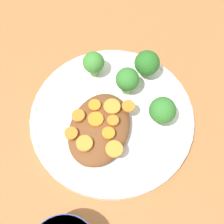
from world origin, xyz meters
TOP-DOWN VIEW (x-y plane):
  - ground_plane at (0.00, 0.00)m, footprint 4.00×4.00m
  - plate at (0.00, 0.00)m, footprint 0.29×0.29m
  - stew_mound at (-0.04, 0.01)m, footprint 0.14×0.10m
  - broccoli_floret_0 at (0.10, -0.03)m, footprint 0.05×0.05m
  - broccoli_floret_1 at (0.02, -0.08)m, footprint 0.05×0.05m
  - broccoli_floret_2 at (0.07, 0.06)m, footprint 0.04×0.04m
  - broccoli_floret_3 at (0.06, -0.01)m, footprint 0.04×0.04m
  - carrot_slice_0 at (-0.02, -0.01)m, footprint 0.02×0.02m
  - carrot_slice_1 at (-0.01, 0.03)m, footprint 0.02×0.02m
  - carrot_slice_2 at (-0.08, 0.02)m, footprint 0.03×0.03m
  - carrot_slice_3 at (0.00, 0.00)m, footprint 0.03×0.03m
  - carrot_slice_4 at (-0.03, 0.02)m, footprint 0.03×0.03m
  - carrot_slice_5 at (-0.03, 0.05)m, footprint 0.02×0.02m
  - carrot_slice_6 at (0.01, -0.03)m, footprint 0.02×0.02m
  - carrot_slice_7 at (-0.05, -0.01)m, footprint 0.02×0.02m
  - carrot_slice_8 at (-0.07, -0.03)m, footprint 0.03×0.03m
  - carrot_slice_9 at (-0.07, 0.05)m, footprint 0.02×0.02m

SIDE VIEW (x-z plane):
  - ground_plane at x=0.00m, z-range 0.00..0.00m
  - plate at x=0.00m, z-range 0.00..0.02m
  - stew_mound at x=-0.04m, z-range 0.02..0.05m
  - broccoli_floret_2 at x=0.07m, z-range 0.02..0.08m
  - broccoli_floret_3 at x=0.06m, z-range 0.02..0.08m
  - carrot_slice_8 at x=-0.07m, z-range 0.05..0.05m
  - carrot_slice_6 at x=0.01m, z-range 0.05..0.05m
  - carrot_slice_1 at x=-0.01m, z-range 0.05..0.05m
  - carrot_slice_9 at x=-0.07m, z-range 0.05..0.05m
  - carrot_slice_4 at x=-0.03m, z-range 0.05..0.05m
  - carrot_slice_7 at x=-0.05m, z-range 0.05..0.05m
  - carrot_slice_3 at x=0.00m, z-range 0.05..0.05m
  - carrot_slice_5 at x=-0.03m, z-range 0.05..0.05m
  - carrot_slice_2 at x=-0.08m, z-range 0.05..0.05m
  - carrot_slice_0 at x=-0.02m, z-range 0.05..0.05m
  - broccoli_floret_0 at x=0.10m, z-range 0.02..0.08m
  - broccoli_floret_1 at x=0.02m, z-range 0.02..0.08m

